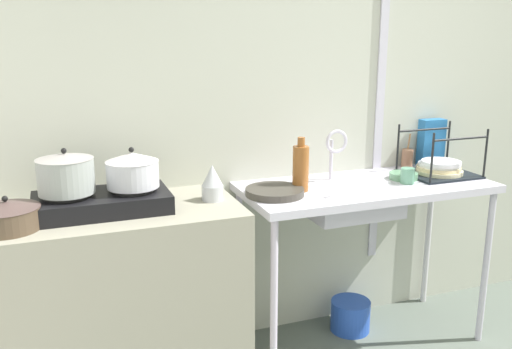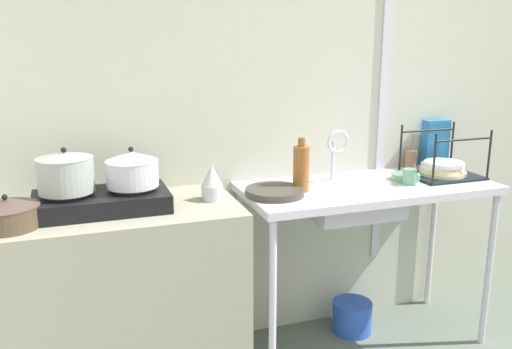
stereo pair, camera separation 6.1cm
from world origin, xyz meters
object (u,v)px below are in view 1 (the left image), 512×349
at_px(cup_by_rack, 408,176).
at_px(bucket_on_floor, 350,315).
at_px(small_bowl_on_drainboard, 403,176).
at_px(cereal_box, 431,143).
at_px(bottle_by_sink, 301,168).
at_px(pot_beside_stove, 7,216).
at_px(frying_pan, 275,192).
at_px(percolator, 212,183).
at_px(dish_rack, 439,168).
at_px(faucet, 335,146).
at_px(stove, 102,202).
at_px(sink_basin, 352,201).
at_px(pot_on_right_burner, 132,170).
at_px(pot_on_left_burner, 66,173).
at_px(utensil_jar, 407,158).

bearing_deg(cup_by_rack, bucket_on_floor, 141.00).
distance_m(small_bowl_on_drainboard, cereal_box, 0.43).
distance_m(cup_by_rack, small_bowl_on_drainboard, 0.09).
height_order(small_bowl_on_drainboard, bottle_by_sink, bottle_by_sink).
bearing_deg(bottle_by_sink, pot_beside_stove, -175.46).
distance_m(pot_beside_stove, small_bowl_on_drainboard, 1.98).
bearing_deg(frying_pan, bottle_by_sink, 10.91).
bearing_deg(small_bowl_on_drainboard, percolator, -179.32).
distance_m(frying_pan, dish_rack, 1.02).
relative_size(dish_rack, cereal_box, 1.32).
height_order(faucet, bottle_by_sink, faucet).
distance_m(cup_by_rack, cereal_box, 0.49).
distance_m(cereal_box, bucket_on_floor, 1.13).
xyz_separation_m(stove, percolator, (0.51, -0.00, 0.04)).
relative_size(pot_beside_stove, bottle_by_sink, 0.97).
distance_m(percolator, sink_basin, 0.77).
bearing_deg(bucket_on_floor, dish_rack, -9.82).
bearing_deg(pot_on_right_burner, faucet, 5.84).
bearing_deg(frying_pan, dish_rack, 2.55).
distance_m(stove, sink_basin, 1.27).
xyz_separation_m(pot_beside_stove, small_bowl_on_drainboard, (1.98, 0.12, -0.04)).
bearing_deg(pot_on_left_burner, utensil_jar, 7.02).
bearing_deg(pot_on_left_burner, frying_pan, -1.73).
xyz_separation_m(stove, bottle_by_sink, (0.97, 0.00, 0.07)).
height_order(frying_pan, cereal_box, cereal_box).
bearing_deg(small_bowl_on_drainboard, cereal_box, 32.81).
xyz_separation_m(faucet, small_bowl_on_drainboard, (0.37, -0.10, -0.18)).
distance_m(sink_basin, bucket_on_floor, 0.76).
bearing_deg(frying_pan, percolator, 174.94).
bearing_deg(sink_basin, dish_rack, 4.23).
bearing_deg(pot_beside_stove, dish_rack, 3.19).
height_order(pot_beside_stove, cereal_box, cereal_box).
height_order(percolator, bottle_by_sink, bottle_by_sink).
relative_size(faucet, cup_by_rack, 3.43).
bearing_deg(pot_on_right_burner, pot_on_left_burner, 180.00).
bearing_deg(cup_by_rack, faucet, 152.23).
distance_m(faucet, bucket_on_floor, 1.03).
bearing_deg(percolator, dish_rack, 0.78).
bearing_deg(utensil_jar, bottle_by_sink, -163.72).
relative_size(sink_basin, bottle_by_sink, 1.74).
bearing_deg(cup_by_rack, dish_rack, 17.32).
xyz_separation_m(pot_beside_stove, faucet, (1.61, 0.22, 0.13)).
bearing_deg(bucket_on_floor, pot_on_left_burner, -176.20).
bearing_deg(cereal_box, percolator, -167.84).
xyz_separation_m(frying_pan, cup_by_rack, (0.75, -0.04, 0.02)).
xyz_separation_m(pot_on_left_burner, percolator, (0.65, -0.00, -0.10)).
distance_m(percolator, bucket_on_floor, 1.25).
height_order(percolator, cereal_box, cereal_box).
relative_size(pot_beside_stove, cereal_box, 0.94).
bearing_deg(sink_basin, bucket_on_floor, 52.76).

